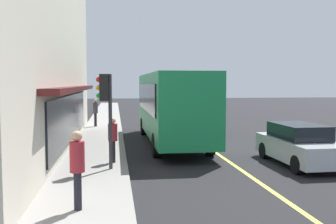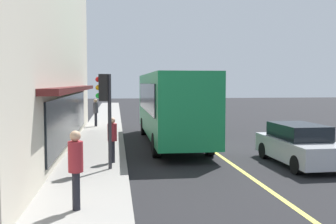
# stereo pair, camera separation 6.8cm
# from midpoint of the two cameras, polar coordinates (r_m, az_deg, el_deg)

# --- Properties ---
(ground) EXTENTS (120.00, 120.00, 0.00)m
(ground) POSITION_cam_midpoint_polar(r_m,az_deg,el_deg) (19.25, 5.59, -4.91)
(ground) COLOR black
(sidewalk) EXTENTS (80.00, 2.45, 0.15)m
(sidewalk) POSITION_cam_midpoint_polar(r_m,az_deg,el_deg) (18.76, -10.04, -4.96)
(sidewalk) COLOR gray
(sidewalk) RESTS_ON ground
(lane_centre_stripe) EXTENTS (36.00, 0.16, 0.01)m
(lane_centre_stripe) POSITION_cam_midpoint_polar(r_m,az_deg,el_deg) (19.25, 5.59, -4.89)
(lane_centre_stripe) COLOR #D8D14C
(lane_centre_stripe) RESTS_ON ground
(bus) EXTENTS (11.13, 2.62, 3.50)m
(bus) POSITION_cam_midpoint_polar(r_m,az_deg,el_deg) (19.69, 0.53, 1.13)
(bus) COLOR #197F47
(bus) RESTS_ON ground
(traffic_light) EXTENTS (0.30, 0.52, 3.20)m
(traffic_light) POSITION_cam_midpoint_polar(r_m,az_deg,el_deg) (13.26, -9.05, 1.95)
(traffic_light) COLOR #2D2D33
(traffic_light) RESTS_ON sidewalk
(car_silver) EXTENTS (4.33, 1.91, 1.52)m
(car_silver) POSITION_cam_midpoint_polar(r_m,az_deg,el_deg) (15.46, 18.70, -4.58)
(car_silver) COLOR #B7BABF
(car_silver) RESTS_ON ground
(pedestrian_at_corner) EXTENTS (0.34, 0.34, 1.65)m
(pedestrian_at_corner) POSITION_cam_midpoint_polar(r_m,az_deg,el_deg) (14.41, -7.98, -3.43)
(pedestrian_at_corner) COLOR black
(pedestrian_at_corner) RESTS_ON sidewalk
(pedestrian_near_storefront) EXTENTS (0.34, 0.34, 1.85)m
(pedestrian_near_storefront) POSITION_cam_midpoint_polar(r_m,az_deg,el_deg) (26.67, -10.41, 0.33)
(pedestrian_near_storefront) COLOR black
(pedestrian_near_storefront) RESTS_ON sidewalk
(pedestrian_mid_block) EXTENTS (0.34, 0.34, 1.83)m
(pedestrian_mid_block) POSITION_cam_midpoint_polar(r_m,az_deg,el_deg) (9.19, -13.08, -7.12)
(pedestrian_mid_block) COLOR black
(pedestrian_mid_block) RESTS_ON sidewalk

